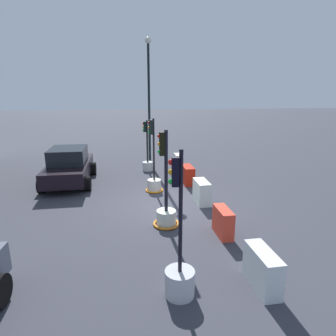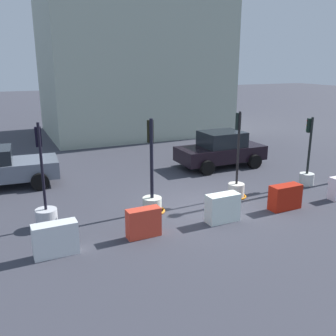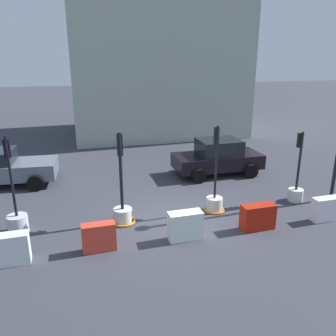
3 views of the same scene
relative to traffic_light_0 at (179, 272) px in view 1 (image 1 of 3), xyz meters
The scene contains 12 objects.
ground_plane 5.15m from the traffic_light_0, ahead, with size 120.00×120.00×0.00m, color #383842.
traffic_light_0 is the anchor object (origin of this frame).
traffic_light_1 3.39m from the traffic_light_0, ahead, with size 0.88×0.88×3.16m.
traffic_light_2 6.80m from the traffic_light_0, ahead, with size 0.78×0.78×3.19m.
traffic_light_3 10.25m from the traffic_light_0, ahead, with size 0.58×0.58×2.79m.
construction_barrier_0 1.89m from the traffic_light_0, 90.02° to the right, with size 1.16×0.45×0.89m.
construction_barrier_1 3.06m from the traffic_light_0, 36.17° to the right, with size 0.99×0.40×0.86m.
construction_barrier_2 5.43m from the traffic_light_0, 19.59° to the right, with size 1.08×0.49×0.91m.
construction_barrier_3 7.85m from the traffic_light_0, 13.23° to the right, with size 1.13×0.49×0.85m.
construction_barrier_4 10.43m from the traffic_light_0, 10.11° to the right, with size 1.07×0.41×0.84m.
car_black_sedan 9.36m from the traffic_light_0, 23.98° to the left, with size 4.20×2.25×1.70m.
street_lamp_post 12.33m from the traffic_light_0, ahead, with size 0.36×0.36×7.16m.
Camera 1 is at (-10.34, 1.45, 4.29)m, focal length 30.71 mm.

